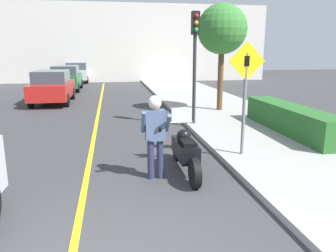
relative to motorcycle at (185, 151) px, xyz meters
The scene contains 12 objects.
sidewalk_curb 3.35m from the motorcycle, 13.24° to the left, with size 4.40×44.00×0.14m.
road_center_line 3.54m from the motorcycle, 128.09° to the left, with size 0.12×36.00×0.01m.
building_backdrop 22.99m from the motorcycle, 93.93° to the left, with size 28.00×1.20×6.60m.
motorcycle is the anchor object (origin of this frame).
person_biker 0.96m from the motorcycle, 159.72° to the right, with size 0.59×0.48×1.78m.
crossing_sign 2.15m from the motorcycle, 21.34° to the left, with size 0.91×0.08×2.74m.
traffic_light 5.04m from the motorcycle, 73.27° to the left, with size 0.26×0.30×3.81m.
hedge_row 4.79m from the motorcycle, 32.60° to the left, with size 0.90×4.72×0.82m.
street_tree 8.03m from the motorcycle, 65.56° to the left, with size 2.08×2.08×4.45m.
parked_car_red 11.74m from the motorcycle, 112.80° to the left, with size 1.88×4.20×1.68m.
parked_car_green 17.02m from the motorcycle, 105.50° to the left, with size 1.88×4.20×1.68m.
parked_car_silver 22.87m from the motorcycle, 100.98° to the left, with size 1.88×4.20×1.68m.
Camera 1 is at (0.00, -3.55, 2.67)m, focal length 35.00 mm.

